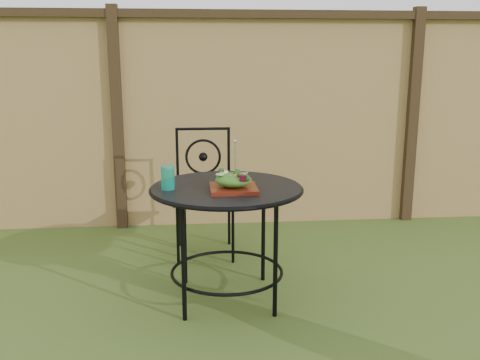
# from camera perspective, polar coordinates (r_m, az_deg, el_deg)

# --- Properties ---
(ground) EXTENTS (60.00, 60.00, 0.00)m
(ground) POSITION_cam_1_polar(r_m,az_deg,el_deg) (2.96, 8.98, -17.15)
(ground) COLOR #2E4A18
(ground) RESTS_ON ground
(fence) EXTENTS (8.00, 0.12, 1.90)m
(fence) POSITION_cam_1_polar(r_m,az_deg,el_deg) (4.75, 2.96, 6.55)
(fence) COLOR tan
(fence) RESTS_ON ground
(patio_table) EXTENTS (0.92, 0.92, 0.72)m
(patio_table) POSITION_cam_1_polar(r_m,az_deg,el_deg) (3.23, -1.44, -3.07)
(patio_table) COLOR black
(patio_table) RESTS_ON ground
(patio_chair) EXTENTS (0.46, 0.46, 0.95)m
(patio_chair) POSITION_cam_1_polar(r_m,az_deg,el_deg) (4.07, -3.86, -0.92)
(patio_chair) COLOR black
(patio_chair) RESTS_ON ground
(salad_plate) EXTENTS (0.27, 0.27, 0.02)m
(salad_plate) POSITION_cam_1_polar(r_m,az_deg,el_deg) (3.10, -0.70, -0.91)
(salad_plate) COLOR #4B140A
(salad_plate) RESTS_ON patio_table
(salad) EXTENTS (0.21, 0.21, 0.08)m
(salad) POSITION_cam_1_polar(r_m,az_deg,el_deg) (3.08, -0.71, 0.02)
(salad) COLOR #235614
(salad) RESTS_ON salad_plate
(fork) EXTENTS (0.01, 0.01, 0.18)m
(fork) POSITION_cam_1_polar(r_m,az_deg,el_deg) (3.06, -0.53, 2.40)
(fork) COLOR silver
(fork) RESTS_ON salad
(drinking_glass) EXTENTS (0.08, 0.08, 0.14)m
(drinking_glass) POSITION_cam_1_polar(r_m,az_deg,el_deg) (3.14, -7.70, 0.25)
(drinking_glass) COLOR #0C8F72
(drinking_glass) RESTS_ON patio_table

